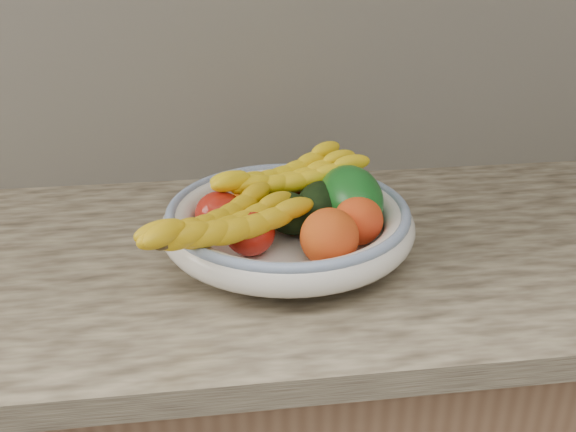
{
  "coord_description": "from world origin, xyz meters",
  "views": [
    {
      "loc": [
        -0.12,
        0.78,
        1.38
      ],
      "look_at": [
        0.0,
        1.66,
        0.96
      ],
      "focal_mm": 40.0,
      "sensor_mm": 36.0,
      "label": 1
    }
  ],
  "objects_px": {
    "banana_bunch_back": "(287,182)",
    "banana_bunch_front": "(223,230)",
    "fruit_bowl": "(288,223)",
    "green_mango": "(350,199)"
  },
  "relations": [
    {
      "from": "banana_bunch_back",
      "to": "banana_bunch_front",
      "type": "distance_m",
      "value": 0.19
    },
    {
      "from": "fruit_bowl",
      "to": "banana_bunch_front",
      "type": "xyz_separation_m",
      "value": [
        -0.1,
        -0.08,
        0.03
      ]
    },
    {
      "from": "banana_bunch_front",
      "to": "fruit_bowl",
      "type": "bearing_deg",
      "value": -1.07
    },
    {
      "from": "fruit_bowl",
      "to": "banana_bunch_back",
      "type": "height_order",
      "value": "banana_bunch_back"
    },
    {
      "from": "fruit_bowl",
      "to": "green_mango",
      "type": "xyz_separation_m",
      "value": [
        0.1,
        0.01,
        0.03
      ]
    },
    {
      "from": "fruit_bowl",
      "to": "green_mango",
      "type": "relative_size",
      "value": 2.69
    },
    {
      "from": "fruit_bowl",
      "to": "banana_bunch_front",
      "type": "distance_m",
      "value": 0.13
    },
    {
      "from": "green_mango",
      "to": "banana_bunch_front",
      "type": "distance_m",
      "value": 0.22
    },
    {
      "from": "fruit_bowl",
      "to": "green_mango",
      "type": "height_order",
      "value": "green_mango"
    },
    {
      "from": "banana_bunch_back",
      "to": "banana_bunch_front",
      "type": "bearing_deg",
      "value": -150.44
    }
  ]
}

